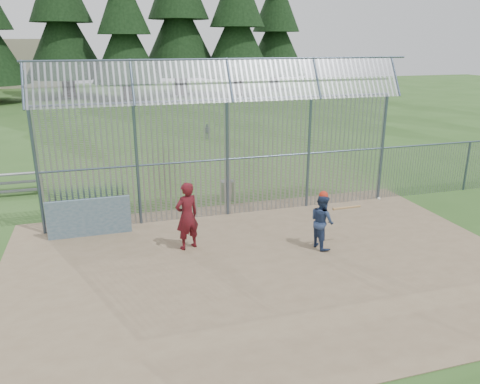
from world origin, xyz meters
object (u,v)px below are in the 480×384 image
object	(u,v)px
batter	(322,221)
onlooker	(187,216)
trash_can	(227,190)
bleacher	(3,184)
dugout_wall	(89,217)

from	to	relation	value
batter	onlooker	xyz separation A→B (m)	(-3.77, 1.05, 0.19)
onlooker	trash_can	distance (m)	4.61
onlooker	bleacher	distance (m)	9.38
onlooker	batter	bearing A→B (deg)	143.81
bleacher	batter	bearing A→B (deg)	-39.68
dugout_wall	bleacher	distance (m)	6.29
trash_can	onlooker	bearing A→B (deg)	-119.77
batter	bleacher	size ratio (longest dim) A/B	0.54
batter	trash_can	world-z (taller)	batter
onlooker	bleacher	world-z (taller)	onlooker
trash_can	dugout_wall	bearing A→B (deg)	-156.51
dugout_wall	batter	world-z (taller)	batter
dugout_wall	onlooker	size ratio (longest dim) A/B	1.24
trash_can	bleacher	world-z (taller)	trash_can
trash_can	bleacher	size ratio (longest dim) A/B	0.27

